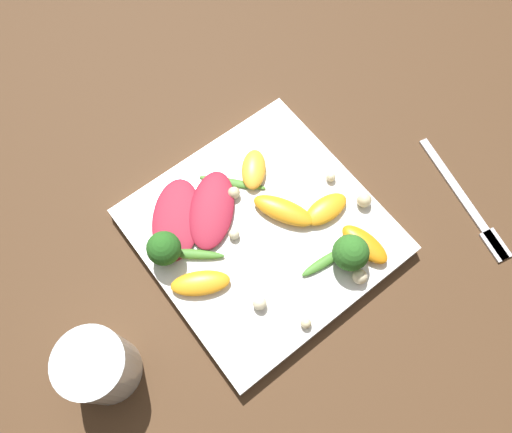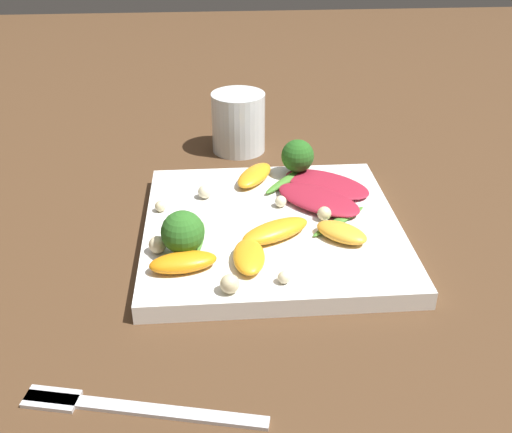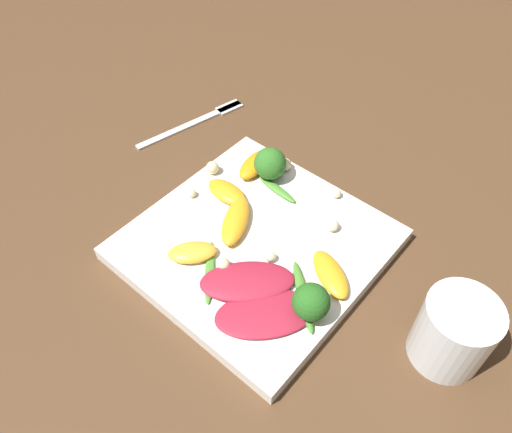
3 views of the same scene
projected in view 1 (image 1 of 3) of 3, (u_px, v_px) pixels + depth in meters
ground_plane at (262, 234)px, 0.63m from camera, size 2.40×2.40×0.00m
plate at (262, 231)px, 0.62m from camera, size 0.27×0.27×0.02m
drinking_glass at (99, 367)px, 0.53m from camera, size 0.07×0.07×0.08m
fork at (472, 210)px, 0.64m from camera, size 0.06×0.19×0.01m
radicchio_leaf_0 at (212, 209)px, 0.61m from camera, size 0.11×0.11×0.01m
radicchio_leaf_1 at (176, 219)px, 0.61m from camera, size 0.12×0.12×0.01m
orange_segment_0 at (365, 244)px, 0.59m from camera, size 0.04×0.07×0.02m
orange_segment_1 at (200, 283)px, 0.58m from camera, size 0.07×0.06×0.01m
orange_segment_2 at (326, 209)px, 0.61m from camera, size 0.06×0.03×0.01m
orange_segment_3 at (285, 212)px, 0.61m from camera, size 0.06×0.08×0.02m
orange_segment_4 at (254, 169)px, 0.63m from camera, size 0.06×0.06×0.02m
broccoli_floret_0 at (164, 249)px, 0.57m from camera, size 0.04×0.04×0.05m
broccoli_floret_1 at (351, 253)px, 0.57m from camera, size 0.04×0.04×0.05m
arugula_sprig_0 at (186, 254)px, 0.59m from camera, size 0.08×0.07×0.01m
arugula_sprig_1 at (325, 262)px, 0.59m from camera, size 0.07×0.02×0.01m
arugula_sprig_2 at (232, 183)px, 0.63m from camera, size 0.07×0.07×0.00m
macadamia_nut_0 at (330, 176)px, 0.63m from camera, size 0.01×0.01×0.01m
macadamia_nut_1 at (364, 200)px, 0.61m from camera, size 0.02×0.02×0.02m
macadamia_nut_2 at (306, 323)px, 0.56m from camera, size 0.01×0.01×0.01m
macadamia_nut_3 at (234, 234)px, 0.60m from camera, size 0.01×0.01×0.01m
macadamia_nut_4 at (235, 192)px, 0.62m from camera, size 0.02×0.02×0.02m
macadamia_nut_5 at (360, 277)px, 0.58m from camera, size 0.02×0.02×0.02m
macadamia_nut_6 at (260, 303)px, 0.57m from camera, size 0.02×0.02×0.02m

